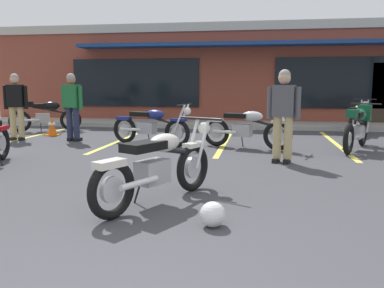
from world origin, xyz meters
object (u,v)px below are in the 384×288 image
(person_by_back_row, at_px, (72,103))
(helmet_on_pavement, at_px, (213,214))
(motorcycle_red_sportbike, at_px, (50,114))
(person_in_shorts_foreground, at_px, (16,103))
(motorcycle_black_cruiser, at_px, (247,128))
(person_in_black_shirt, at_px, (283,110))
(traffic_cone, at_px, (52,126))
(motorcycle_foreground_classic, at_px, (158,165))
(motorcycle_cream_vintage, at_px, (151,125))
(motorcycle_blue_standard, at_px, (358,125))
(motorcycle_green_cafe_racer, at_px, (358,118))

(person_by_back_row, bearing_deg, helmet_on_pavement, -53.48)
(motorcycle_red_sportbike, relative_size, person_in_shorts_foreground, 1.14)
(motorcycle_black_cruiser, bearing_deg, person_in_black_shirt, -66.02)
(traffic_cone, bearing_deg, person_by_back_row, -40.76)
(motorcycle_black_cruiser, relative_size, person_in_shorts_foreground, 1.22)
(person_in_black_shirt, bearing_deg, motorcycle_foreground_classic, -119.40)
(person_in_shorts_foreground, xyz_separation_m, person_by_back_row, (1.49, 0.05, 0.00))
(motorcycle_cream_vintage, xyz_separation_m, person_in_shorts_foreground, (-3.57, 0.28, 0.49))
(person_in_shorts_foreground, bearing_deg, person_in_black_shirt, -16.88)
(person_in_black_shirt, bearing_deg, motorcycle_blue_standard, 46.89)
(motorcycle_black_cruiser, xyz_separation_m, helmet_on_pavement, (-0.18, -5.11, -0.33))
(motorcycle_red_sportbike, height_order, traffic_cone, motorcycle_red_sportbike)
(person_by_back_row, height_order, helmet_on_pavement, person_by_back_row)
(motorcycle_green_cafe_racer, distance_m, traffic_cone, 8.58)
(person_in_black_shirt, bearing_deg, motorcycle_green_cafe_racer, 63.38)
(motorcycle_black_cruiser, height_order, motorcycle_blue_standard, same)
(motorcycle_cream_vintage, distance_m, traffic_cone, 3.40)
(motorcycle_black_cruiser, distance_m, motorcycle_cream_vintage, 2.23)
(motorcycle_blue_standard, height_order, motorcycle_green_cafe_racer, same)
(motorcycle_foreground_classic, relative_size, helmet_on_pavement, 7.45)
(motorcycle_foreground_classic, distance_m, traffic_cone, 7.30)
(person_in_shorts_foreground, bearing_deg, helmet_on_pavement, -44.54)
(person_in_black_shirt, bearing_deg, motorcycle_black_cruiser, 113.98)
(motorcycle_green_cafe_racer, bearing_deg, motorcycle_black_cruiser, -134.14)
(motorcycle_blue_standard, relative_size, person_by_back_row, 1.18)
(motorcycle_red_sportbike, xyz_separation_m, person_in_shorts_foreground, (0.16, -1.94, 0.42))
(motorcycle_blue_standard, bearing_deg, person_by_back_row, 178.26)
(motorcycle_blue_standard, xyz_separation_m, motorcycle_green_cafe_racer, (0.64, 2.85, -0.07))
(motorcycle_foreground_classic, distance_m, person_in_black_shirt, 3.30)
(motorcycle_green_cafe_racer, height_order, traffic_cone, motorcycle_green_cafe_racer)
(motorcycle_green_cafe_racer, bearing_deg, motorcycle_foreground_classic, -117.69)
(motorcycle_blue_standard, bearing_deg, motorcycle_foreground_classic, -125.33)
(motorcycle_black_cruiser, height_order, person_in_black_shirt, person_in_black_shirt)
(traffic_cone, bearing_deg, motorcycle_red_sportbike, 120.98)
(person_by_back_row, xyz_separation_m, helmet_on_pavement, (4.13, -5.58, -0.82))
(motorcycle_red_sportbike, xyz_separation_m, motorcycle_cream_vintage, (3.74, -2.22, -0.07))
(person_in_shorts_foreground, relative_size, traffic_cone, 3.16)
(person_in_black_shirt, distance_m, helmet_on_pavement, 3.76)
(person_by_back_row, bearing_deg, traffic_cone, 139.24)
(motorcycle_red_sportbike, distance_m, motorcycle_cream_vintage, 4.35)
(motorcycle_blue_standard, relative_size, traffic_cone, 3.74)
(motorcycle_red_sportbike, height_order, person_in_shorts_foreground, person_in_shorts_foreground)
(motorcycle_black_cruiser, height_order, person_in_shorts_foreground, person_in_shorts_foreground)
(motorcycle_foreground_classic, distance_m, motorcycle_cream_vintage, 4.71)
(motorcycle_blue_standard, bearing_deg, motorcycle_red_sportbike, 165.91)
(motorcycle_foreground_classic, relative_size, motorcycle_black_cruiser, 0.95)
(motorcycle_foreground_classic, distance_m, motorcycle_green_cafe_racer, 8.48)
(helmet_on_pavement, height_order, traffic_cone, traffic_cone)
(motorcycle_blue_standard, bearing_deg, traffic_cone, 171.78)
(helmet_on_pavement, bearing_deg, traffic_cone, 128.65)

